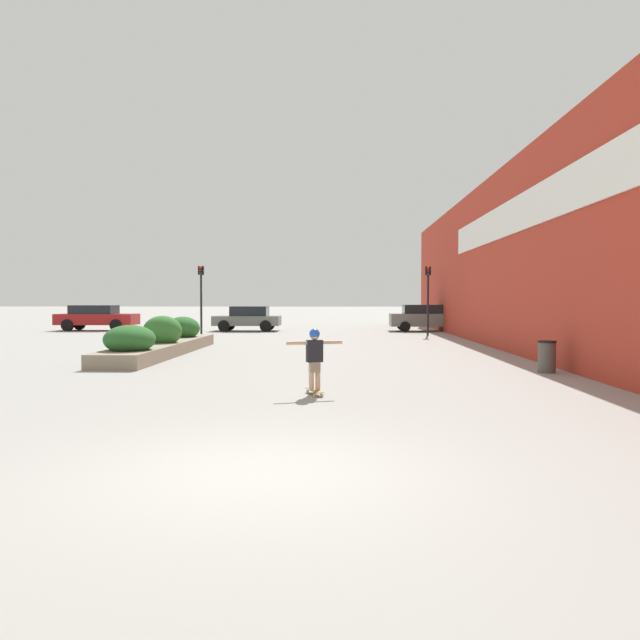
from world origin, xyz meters
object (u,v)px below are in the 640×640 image
at_px(car_center_right, 579,318).
at_px(car_rightmost, 248,318).
at_px(skateboard, 315,391).
at_px(skateboarder, 315,353).
at_px(traffic_light_left, 201,288).
at_px(trash_bin, 547,357).
at_px(traffic_light_right, 428,289).
at_px(car_center_left, 96,317).
at_px(car_leftmost, 425,317).

xyz_separation_m(car_center_right, car_rightmost, (-19.39, -0.05, 0.01)).
xyz_separation_m(skateboard, skateboarder, (0.00, 0.00, 0.76)).
bearing_deg(skateboard, traffic_light_left, 90.44).
relative_size(trash_bin, traffic_light_left, 0.23).
distance_m(trash_bin, traffic_light_right, 16.40).
bearing_deg(traffic_light_left, car_center_left, 145.85).
height_order(trash_bin, traffic_light_left, traffic_light_left).
distance_m(car_center_left, car_center_right, 28.58).
relative_size(skateboarder, traffic_light_left, 0.34).
height_order(car_leftmost, traffic_light_right, traffic_light_right).
relative_size(traffic_light_left, traffic_light_right, 1.00).
relative_size(skateboard, skateboarder, 0.63).
height_order(car_center_left, car_center_right, car_center_left).
distance_m(trash_bin, car_leftmost, 20.77).
bearing_deg(skateboarder, skateboard, 161.62).
xyz_separation_m(skateboard, trash_bin, (5.82, 3.92, 0.34)).
relative_size(skateboard, traffic_light_left, 0.21).
distance_m(skateboarder, car_center_right, 28.46).
height_order(car_center_right, traffic_light_right, traffic_light_right).
relative_size(car_center_right, traffic_light_right, 1.12).
height_order(skateboard, car_rightmost, car_rightmost).
relative_size(car_leftmost, car_rightmost, 1.06).
bearing_deg(car_center_right, traffic_light_left, 103.15).
relative_size(car_center_left, car_rightmost, 1.20).
height_order(trash_bin, car_center_right, car_center_right).
bearing_deg(car_leftmost, skateboard, -12.49).
bearing_deg(car_center_left, trash_bin, 43.89).
xyz_separation_m(skateboard, traffic_light_right, (5.02, 20.18, 2.36)).
distance_m(car_center_left, traffic_light_left, 9.22).
relative_size(car_leftmost, traffic_light_right, 1.16).
bearing_deg(skateboarder, car_center_right, 41.25).
bearing_deg(car_rightmost, car_center_right, -89.85).
distance_m(car_leftmost, traffic_light_left, 13.27).
bearing_deg(traffic_light_left, skateboard, -71.18).
bearing_deg(car_rightmost, trash_bin, -152.28).
bearing_deg(car_center_left, car_center_right, 89.66).
bearing_deg(skateboard, car_center_right, 41.25).
bearing_deg(trash_bin, car_rightmost, 117.72).
relative_size(car_rightmost, traffic_light_right, 1.09).
distance_m(skateboarder, traffic_light_right, 20.85).
xyz_separation_m(skateboard, traffic_light_left, (-6.69, 19.63, 2.37)).
height_order(skateboarder, traffic_light_left, traffic_light_left).
xyz_separation_m(car_center_left, car_rightmost, (9.20, -0.22, -0.04)).
bearing_deg(trash_bin, traffic_light_right, 92.80).
height_order(car_center_left, traffic_light_right, traffic_light_right).
xyz_separation_m(car_leftmost, traffic_light_left, (-12.16, -5.05, 1.63)).
xyz_separation_m(skateboarder, traffic_light_left, (-6.69, 19.63, 1.61)).
relative_size(skateboarder, traffic_light_right, 0.34).
bearing_deg(car_center_right, skateboard, 149.63).
bearing_deg(car_rightmost, car_center_left, 88.65).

